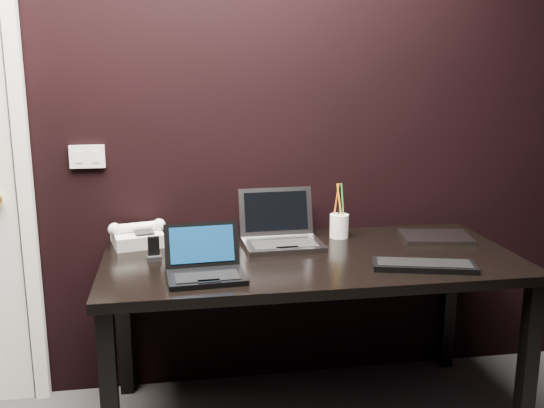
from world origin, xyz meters
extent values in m
plane|color=black|center=(0.00, 1.80, 1.30)|extent=(4.00, 0.00, 4.00)
cube|color=white|center=(-0.89, 1.77, 1.02)|extent=(0.06, 0.05, 2.11)
cube|color=silver|center=(-0.62, 1.79, 1.12)|extent=(0.15, 0.02, 0.10)
cube|color=silver|center=(-0.66, 1.78, 1.12)|extent=(0.03, 0.01, 0.05)
cube|color=silver|center=(-0.58, 1.78, 1.12)|extent=(0.03, 0.01, 0.05)
cube|color=black|center=(0.30, 1.40, 0.72)|extent=(1.70, 0.80, 0.04)
cube|color=black|center=(-0.50, 1.05, 0.35)|extent=(0.06, 0.06, 0.70)
cube|color=black|center=(1.10, 1.05, 0.35)|extent=(0.06, 0.06, 0.70)
cube|color=black|center=(-0.50, 1.75, 0.35)|extent=(0.06, 0.06, 0.70)
cube|color=black|center=(1.10, 1.75, 0.35)|extent=(0.06, 0.06, 0.70)
cube|color=black|center=(-0.14, 1.17, 0.75)|extent=(0.30, 0.21, 0.02)
cube|color=black|center=(-0.14, 1.15, 0.76)|extent=(0.24, 0.12, 0.00)
cube|color=black|center=(-0.14, 1.10, 0.76)|extent=(0.08, 0.04, 0.00)
cube|color=black|center=(-0.15, 1.30, 0.84)|extent=(0.29, 0.08, 0.16)
cube|color=#092747|center=(-0.15, 1.29, 0.84)|extent=(0.25, 0.06, 0.13)
cube|color=gray|center=(0.21, 1.54, 0.75)|extent=(0.34, 0.25, 0.02)
cube|color=black|center=(0.21, 1.51, 0.76)|extent=(0.28, 0.14, 0.00)
cube|color=#A2A3A7|center=(0.21, 1.44, 0.76)|extent=(0.10, 0.04, 0.00)
cube|color=#99989D|center=(0.20, 1.68, 0.87)|extent=(0.34, 0.08, 0.21)
cube|color=black|center=(0.20, 1.68, 0.87)|extent=(0.29, 0.06, 0.17)
cube|color=black|center=(0.69, 1.17, 0.75)|extent=(0.42, 0.23, 0.02)
cube|color=black|center=(0.69, 1.17, 0.76)|extent=(0.37, 0.20, 0.00)
cube|color=gray|center=(0.91, 1.54, 0.75)|extent=(0.34, 0.27, 0.02)
cube|color=silver|center=(-0.42, 1.67, 0.77)|extent=(0.24, 0.23, 0.09)
cylinder|color=white|center=(-0.41, 1.66, 0.82)|extent=(0.20, 0.08, 0.04)
sphere|color=silver|center=(-0.51, 1.64, 0.82)|extent=(0.07, 0.07, 0.06)
sphere|color=silver|center=(-0.32, 1.68, 0.82)|extent=(0.07, 0.07, 0.06)
cube|color=black|center=(-0.38, 1.63, 0.81)|extent=(0.09, 0.07, 0.01)
cube|color=black|center=(-0.34, 1.45, 0.79)|extent=(0.05, 0.03, 0.10)
cube|color=black|center=(-0.34, 1.44, 0.75)|extent=(0.06, 0.05, 0.02)
cylinder|color=white|center=(0.49, 1.65, 0.79)|extent=(0.10, 0.10, 0.11)
cylinder|color=orange|center=(0.48, 1.66, 0.91)|extent=(0.02, 0.03, 0.16)
cylinder|color=#248738|center=(0.50, 1.65, 0.91)|extent=(0.02, 0.02, 0.16)
cylinder|color=black|center=(0.49, 1.66, 0.91)|extent=(0.01, 0.02, 0.16)
cylinder|color=orange|center=(0.48, 1.64, 0.91)|extent=(0.03, 0.03, 0.16)
camera|label=1|loc=(-0.25, -0.94, 1.50)|focal=40.00mm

